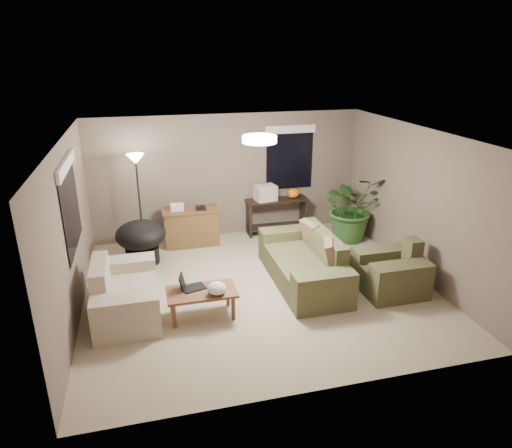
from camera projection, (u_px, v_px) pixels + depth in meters
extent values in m
plane|color=tan|center=(259.00, 288.00, 7.47)|extent=(5.50, 5.50, 0.00)
plane|color=white|center=(259.00, 135.00, 6.58)|extent=(5.50, 5.50, 0.00)
plane|color=#6B5C4F|center=(228.00, 176.00, 9.29)|extent=(5.50, 0.00, 5.50)
plane|color=#6B5C4F|center=(320.00, 295.00, 4.76)|extent=(5.50, 0.00, 5.50)
plane|color=#6B5C4F|center=(70.00, 233.00, 6.40)|extent=(0.00, 5.00, 5.00)
plane|color=#6B5C4F|center=(417.00, 203.00, 7.66)|extent=(0.00, 5.00, 5.00)
cube|color=#48482B|center=(302.00, 270.00, 7.63)|extent=(0.95, 1.48, 0.42)
cube|color=#4B4B2D|center=(324.00, 244.00, 7.56)|extent=(0.22, 1.48, 0.43)
cube|color=brown|center=(324.00, 291.00, 6.76)|extent=(0.95, 0.36, 0.60)
cube|color=#46462A|center=(286.00, 244.00, 8.43)|extent=(0.95, 0.36, 0.60)
cube|color=#8C7251|center=(331.00, 255.00, 7.13)|extent=(0.38, 0.50, 0.47)
cube|color=#8C7251|center=(311.00, 234.00, 7.95)|extent=(0.31, 0.49, 0.47)
cube|color=beige|center=(127.00, 300.00, 6.71)|extent=(0.90, 0.88, 0.42)
cube|color=beige|center=(100.00, 277.00, 6.48)|extent=(0.22, 0.88, 0.43)
cube|color=beige|center=(126.00, 317.00, 6.11)|extent=(0.90, 0.36, 0.60)
cube|color=beige|center=(127.00, 276.00, 7.23)|extent=(0.90, 0.36, 0.60)
cube|color=#47462B|center=(389.00, 278.00, 7.35)|extent=(0.95, 0.28, 0.42)
cube|color=brown|center=(412.00, 252.00, 7.29)|extent=(0.22, 0.28, 0.43)
cube|color=#46452A|center=(400.00, 282.00, 7.03)|extent=(0.95, 0.36, 0.60)
cube|color=#46452A|center=(380.00, 264.00, 7.61)|extent=(0.95, 0.36, 0.60)
cube|color=brown|center=(202.00, 292.00, 6.54)|extent=(1.00, 0.55, 0.04)
cylinder|color=brown|center=(174.00, 316.00, 6.34)|extent=(0.06, 0.06, 0.38)
cylinder|color=brown|center=(233.00, 308.00, 6.53)|extent=(0.06, 0.06, 0.38)
cylinder|color=brown|center=(172.00, 301.00, 6.70)|extent=(0.06, 0.06, 0.38)
cylinder|color=brown|center=(228.00, 294.00, 6.90)|extent=(0.06, 0.06, 0.38)
cube|color=black|center=(194.00, 288.00, 6.60)|extent=(0.38, 0.31, 0.02)
cube|color=black|center=(182.00, 282.00, 6.52)|extent=(0.12, 0.24, 0.22)
ellipsoid|color=white|center=(217.00, 288.00, 6.41)|extent=(0.33, 0.32, 0.18)
cube|color=brown|center=(191.00, 228.00, 9.03)|extent=(1.05, 0.45, 0.71)
cube|color=brown|center=(190.00, 210.00, 8.90)|extent=(1.10, 0.50, 0.04)
cube|color=silver|center=(177.00, 207.00, 8.81)|extent=(0.26, 0.21, 0.12)
cube|color=black|center=(201.00, 208.00, 8.89)|extent=(0.19, 0.23, 0.04)
cube|color=black|center=(277.00, 200.00, 9.48)|extent=(1.30, 0.40, 0.04)
cube|color=black|center=(249.00, 219.00, 9.48)|extent=(0.05, 0.38, 0.71)
cube|color=black|center=(304.00, 215.00, 9.75)|extent=(0.05, 0.38, 0.71)
cube|color=black|center=(277.00, 226.00, 9.69)|extent=(1.25, 0.36, 0.03)
ellipsoid|color=orange|center=(293.00, 193.00, 9.52)|extent=(0.29, 0.29, 0.21)
cube|color=beige|center=(265.00, 193.00, 9.36)|extent=(0.47, 0.38, 0.31)
cylinder|color=black|center=(143.00, 255.00, 8.32)|extent=(0.60, 0.60, 0.30)
ellipsoid|color=black|center=(141.00, 235.00, 8.18)|extent=(1.13, 1.13, 0.50)
cylinder|color=black|center=(144.00, 251.00, 8.83)|extent=(0.28, 0.28, 0.02)
cylinder|color=black|center=(140.00, 207.00, 8.51)|extent=(0.04, 0.04, 1.78)
cone|color=white|center=(135.00, 159.00, 8.18)|extent=(0.32, 0.32, 0.18)
cylinder|color=white|center=(259.00, 139.00, 6.60)|extent=(0.50, 0.50, 0.10)
imported|color=#2D5923|center=(352.00, 214.00, 9.23)|extent=(1.25, 1.38, 1.08)
cube|color=tan|center=(397.00, 275.00, 7.88)|extent=(0.32, 0.32, 0.03)
cylinder|color=tan|center=(399.00, 262.00, 7.80)|extent=(0.12, 0.12, 0.44)
cube|color=tan|center=(400.00, 250.00, 7.72)|extent=(0.22, 0.22, 0.03)
cube|color=black|center=(70.00, 206.00, 6.56)|extent=(0.01, 1.50, 1.30)
cube|color=white|center=(66.00, 165.00, 6.35)|extent=(0.05, 1.56, 0.16)
cube|color=black|center=(290.00, 158.00, 9.47)|extent=(1.00, 0.01, 1.30)
cube|color=white|center=(291.00, 129.00, 9.24)|extent=(1.06, 0.05, 0.16)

